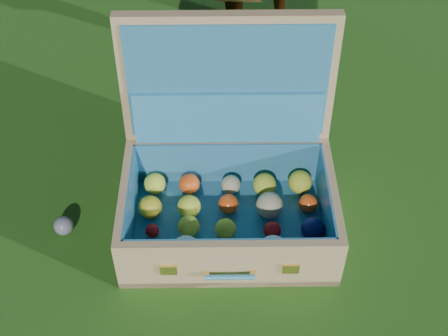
% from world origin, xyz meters
% --- Properties ---
extents(ground, '(60.00, 60.00, 0.00)m').
position_xyz_m(ground, '(0.00, 0.00, 0.00)').
color(ground, '#215114').
rests_on(ground, ground).
extents(stray_ball, '(0.06, 0.06, 0.06)m').
position_xyz_m(stray_ball, '(-0.50, -0.00, 0.03)').
color(stray_ball, '#396696').
rests_on(stray_ball, ground).
extents(suitcase, '(0.71, 0.59, 0.62)m').
position_xyz_m(suitcase, '(0.03, 0.00, 0.18)').
color(suitcase, tan).
rests_on(suitcase, ground).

